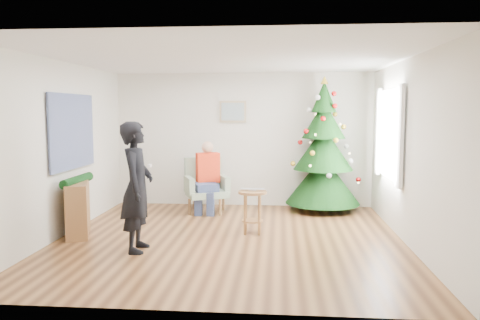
# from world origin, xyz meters

# --- Properties ---
(floor) EXTENTS (5.00, 5.00, 0.00)m
(floor) POSITION_xyz_m (0.00, 0.00, 0.00)
(floor) COLOR brown
(floor) RESTS_ON ground
(ceiling) EXTENTS (5.00, 5.00, 0.00)m
(ceiling) POSITION_xyz_m (0.00, 0.00, 2.60)
(ceiling) COLOR white
(ceiling) RESTS_ON wall_back
(wall_back) EXTENTS (5.00, 0.00, 5.00)m
(wall_back) POSITION_xyz_m (0.00, 2.50, 1.30)
(wall_back) COLOR silver
(wall_back) RESTS_ON floor
(wall_front) EXTENTS (5.00, 0.00, 5.00)m
(wall_front) POSITION_xyz_m (0.00, -2.50, 1.30)
(wall_front) COLOR silver
(wall_front) RESTS_ON floor
(wall_left) EXTENTS (0.00, 5.00, 5.00)m
(wall_left) POSITION_xyz_m (-2.50, 0.00, 1.30)
(wall_left) COLOR silver
(wall_left) RESTS_ON floor
(wall_right) EXTENTS (0.00, 5.00, 5.00)m
(wall_right) POSITION_xyz_m (2.50, 0.00, 1.30)
(wall_right) COLOR silver
(wall_right) RESTS_ON floor
(window_panel) EXTENTS (0.04, 1.30, 1.40)m
(window_panel) POSITION_xyz_m (2.47, 1.00, 1.50)
(window_panel) COLOR white
(window_panel) RESTS_ON wall_right
(curtains) EXTENTS (0.05, 1.75, 1.50)m
(curtains) POSITION_xyz_m (2.44, 1.00, 1.50)
(curtains) COLOR white
(curtains) RESTS_ON wall_right
(christmas_tree) EXTENTS (1.38, 1.38, 2.50)m
(christmas_tree) POSITION_xyz_m (1.53, 2.15, 1.13)
(christmas_tree) COLOR #3F2816
(christmas_tree) RESTS_ON floor
(stool) EXTENTS (0.44, 0.44, 0.66)m
(stool) POSITION_xyz_m (0.31, 0.36, 0.33)
(stool) COLOR brown
(stool) RESTS_ON floor
(laptop) EXTENTS (0.36, 0.24, 0.03)m
(laptop) POSITION_xyz_m (0.31, 0.36, 0.67)
(laptop) COLOR silver
(laptop) RESTS_ON stool
(armchair) EXTENTS (0.91, 0.89, 1.00)m
(armchair) POSITION_xyz_m (-0.64, 1.82, 0.37)
(armchair) COLOR #94AC8B
(armchair) RESTS_ON floor
(seated_person) EXTENTS (0.52, 0.67, 1.30)m
(seated_person) POSITION_xyz_m (-0.61, 1.77, 0.67)
(seated_person) COLOR navy
(seated_person) RESTS_ON armchair
(standing_man) EXTENTS (0.46, 0.66, 1.73)m
(standing_man) POSITION_xyz_m (-1.16, -0.66, 0.86)
(standing_man) COLOR black
(standing_man) RESTS_ON floor
(game_controller) EXTENTS (0.05, 0.13, 0.04)m
(game_controller) POSITION_xyz_m (-0.98, -0.69, 1.15)
(game_controller) COLOR white
(game_controller) RESTS_ON standing_man
(console) EXTENTS (0.63, 1.04, 0.80)m
(console) POSITION_xyz_m (-2.33, 0.11, 0.40)
(console) COLOR brown
(console) RESTS_ON floor
(garland) EXTENTS (0.14, 0.90, 0.14)m
(garland) POSITION_xyz_m (-2.33, 0.11, 0.82)
(garland) COLOR black
(garland) RESTS_ON console
(tapestry) EXTENTS (0.03, 1.50, 1.15)m
(tapestry) POSITION_xyz_m (-2.46, 0.30, 1.55)
(tapestry) COLOR black
(tapestry) RESTS_ON wall_left
(framed_picture) EXTENTS (0.52, 0.05, 0.42)m
(framed_picture) POSITION_xyz_m (-0.20, 2.46, 1.85)
(framed_picture) COLOR tan
(framed_picture) RESTS_ON wall_back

